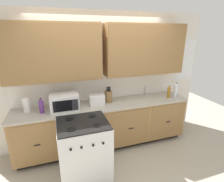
% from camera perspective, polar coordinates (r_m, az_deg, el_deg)
% --- Properties ---
extents(ground_plane, '(8.25, 8.25, 0.00)m').
position_cam_1_polar(ground_plane, '(3.54, -0.63, -19.91)').
color(ground_plane, '#B2A893').
extents(wall_unit, '(4.50, 0.40, 2.60)m').
position_cam_1_polar(wall_unit, '(3.31, -3.36, 9.36)').
color(wall_unit, white).
rests_on(wall_unit, ground_plane).
extents(counter_run, '(3.33, 0.64, 0.92)m').
position_cam_1_polar(counter_run, '(3.52, -2.13, -10.94)').
color(counter_run, black).
rests_on(counter_run, ground_plane).
extents(stove_range, '(0.76, 0.68, 0.95)m').
position_cam_1_polar(stove_range, '(2.91, -9.11, -18.24)').
color(stove_range, white).
rests_on(stove_range, ground_plane).
extents(microwave, '(0.48, 0.37, 0.28)m').
position_cam_1_polar(microwave, '(3.14, -15.32, -3.49)').
color(microwave, white).
rests_on(microwave, counter_run).
extents(toaster, '(0.28, 0.18, 0.19)m').
position_cam_1_polar(toaster, '(3.26, -5.03, -2.86)').
color(toaster, white).
rests_on(toaster, counter_run).
extents(knife_block, '(0.11, 0.14, 0.31)m').
position_cam_1_polar(knife_block, '(3.37, -1.18, -1.73)').
color(knife_block, olive).
rests_on(knife_block, counter_run).
extents(sink_faucet, '(0.02, 0.02, 0.20)m').
position_cam_1_polar(sink_faucet, '(3.83, 10.72, 0.16)').
color(sink_faucet, '#B2B5BA').
rests_on(sink_faucet, counter_run).
extents(paper_towel_roll, '(0.12, 0.12, 0.26)m').
position_cam_1_polar(paper_towel_roll, '(3.28, -26.23, -4.03)').
color(paper_towel_roll, white).
rests_on(paper_towel_roll, counter_run).
extents(bottle_amber, '(0.06, 0.06, 0.26)m').
position_cam_1_polar(bottle_amber, '(3.79, 18.10, -0.19)').
color(bottle_amber, '#9E6619').
rests_on(bottle_amber, counter_run).
extents(bottle_clear, '(0.07, 0.07, 0.31)m').
position_cam_1_polar(bottle_clear, '(3.88, 20.15, 0.38)').
color(bottle_clear, silver).
rests_on(bottle_clear, counter_run).
extents(bottle_violet, '(0.08, 0.08, 0.26)m').
position_cam_1_polar(bottle_violet, '(3.14, -22.11, -4.48)').
color(bottle_violet, '#663384').
rests_on(bottle_violet, counter_run).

